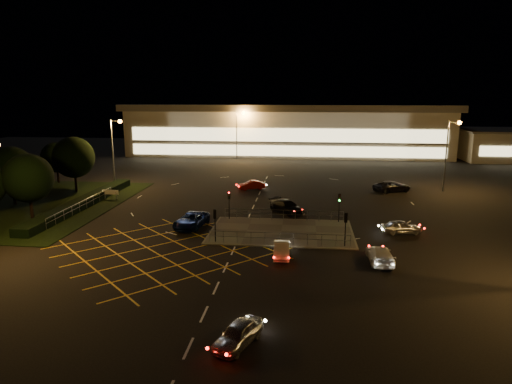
# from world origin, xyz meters

# --- Properties ---
(ground) EXTENTS (180.00, 180.00, 0.00)m
(ground) POSITION_xyz_m (0.00, 0.00, 0.00)
(ground) COLOR black
(ground) RESTS_ON ground
(pedestrian_island) EXTENTS (14.00, 9.00, 0.12)m
(pedestrian_island) POSITION_xyz_m (2.00, -2.00, 0.06)
(pedestrian_island) COLOR #4C4944
(pedestrian_island) RESTS_ON ground
(grass_verge) EXTENTS (18.00, 30.00, 0.08)m
(grass_verge) POSITION_xyz_m (-28.00, 6.00, 0.04)
(grass_verge) COLOR black
(grass_verge) RESTS_ON ground
(hedge) EXTENTS (2.00, 26.00, 1.00)m
(hedge) POSITION_xyz_m (-23.00, 6.00, 0.50)
(hedge) COLOR black
(hedge) RESTS_ON ground
(supermarket) EXTENTS (72.00, 26.50, 10.50)m
(supermarket) POSITION_xyz_m (0.00, 61.95, 5.31)
(supermarket) COLOR beige
(supermarket) RESTS_ON ground
(retail_unit_a) EXTENTS (18.80, 14.80, 6.35)m
(retail_unit_a) POSITION_xyz_m (46.00, 53.97, 3.21)
(retail_unit_a) COLOR beige
(retail_unit_a) RESTS_ON ground
(streetlight_nw) EXTENTS (1.78, 0.56, 10.03)m
(streetlight_nw) POSITION_xyz_m (-23.56, 18.00, 6.56)
(streetlight_nw) COLOR slate
(streetlight_nw) RESTS_ON ground
(streetlight_ne) EXTENTS (1.78, 0.56, 10.03)m
(streetlight_ne) POSITION_xyz_m (24.44, 20.00, 6.56)
(streetlight_ne) COLOR slate
(streetlight_ne) RESTS_ON ground
(streetlight_far_left) EXTENTS (1.78, 0.56, 10.03)m
(streetlight_far_left) POSITION_xyz_m (-9.56, 48.00, 6.56)
(streetlight_far_left) COLOR slate
(streetlight_far_left) RESTS_ON ground
(streetlight_far_right) EXTENTS (1.78, 0.56, 10.03)m
(streetlight_far_right) POSITION_xyz_m (30.44, 50.00, 6.56)
(streetlight_far_right) COLOR slate
(streetlight_far_right) RESTS_ON ground
(signal_sw) EXTENTS (0.28, 0.30, 3.15)m
(signal_sw) POSITION_xyz_m (-4.00, -5.99, 2.37)
(signal_sw) COLOR black
(signal_sw) RESTS_ON pedestrian_island
(signal_se) EXTENTS (0.28, 0.30, 3.15)m
(signal_se) POSITION_xyz_m (8.00, -5.99, 2.37)
(signal_se) COLOR black
(signal_se) RESTS_ON pedestrian_island
(signal_nw) EXTENTS (0.28, 0.30, 3.15)m
(signal_nw) POSITION_xyz_m (-4.00, 1.99, 2.37)
(signal_nw) COLOR black
(signal_nw) RESTS_ON pedestrian_island
(signal_ne) EXTENTS (0.28, 0.30, 3.15)m
(signal_ne) POSITION_xyz_m (8.00, 1.99, 2.37)
(signal_ne) COLOR black
(signal_ne) RESTS_ON pedestrian_island
(tree_b) EXTENTS (5.40, 5.40, 7.35)m
(tree_b) POSITION_xyz_m (-32.00, 6.00, 4.64)
(tree_b) COLOR black
(tree_b) RESTS_ON ground
(tree_c) EXTENTS (5.76, 5.76, 7.84)m
(tree_c) POSITION_xyz_m (-28.00, 14.00, 4.95)
(tree_c) COLOR black
(tree_c) RESTS_ON ground
(tree_d) EXTENTS (4.68, 4.68, 6.37)m
(tree_d) POSITION_xyz_m (-34.00, 20.00, 4.02)
(tree_d) COLOR black
(tree_d) RESTS_ON ground
(tree_e) EXTENTS (5.40, 5.40, 7.35)m
(tree_e) POSITION_xyz_m (-26.00, 0.00, 4.64)
(tree_e) COLOR black
(tree_e) RESTS_ON ground
(car_near_silver) EXTENTS (2.92, 4.10, 1.30)m
(car_near_silver) POSITION_xyz_m (0.68, -23.34, 0.65)
(car_near_silver) COLOR silver
(car_near_silver) RESTS_ON ground
(car_queue_white) EXTENTS (1.48, 3.86, 1.26)m
(car_queue_white) POSITION_xyz_m (2.39, -9.06, 0.63)
(car_queue_white) COLOR silver
(car_queue_white) RESTS_ON ground
(car_left_blue) EXTENTS (3.20, 5.74, 1.52)m
(car_left_blue) POSITION_xyz_m (-7.50, -1.21, 0.76)
(car_left_blue) COLOR #0C1948
(car_left_blue) RESTS_ON ground
(car_far_dkgrey) EXTENTS (4.82, 5.14, 1.46)m
(car_far_dkgrey) POSITION_xyz_m (2.22, 5.71, 0.73)
(car_far_dkgrey) COLOR black
(car_far_dkgrey) RESTS_ON ground
(car_right_silver) EXTENTS (4.15, 2.13, 1.35)m
(car_right_silver) POSITION_xyz_m (13.96, -1.18, 0.68)
(car_right_silver) COLOR silver
(car_right_silver) RESTS_ON ground
(car_circ_red) EXTENTS (4.08, 2.78, 1.27)m
(car_circ_red) POSITION_xyz_m (-3.44, 18.38, 0.64)
(car_circ_red) COLOR maroon
(car_circ_red) RESTS_ON ground
(car_east_grey) EXTENTS (5.98, 4.75, 1.51)m
(car_east_grey) POSITION_xyz_m (16.69, 19.04, 0.76)
(car_east_grey) COLOR black
(car_east_grey) RESTS_ON ground
(car_approach_white) EXTENTS (1.97, 4.67, 1.34)m
(car_approach_white) POSITION_xyz_m (10.60, -9.53, 0.67)
(car_approach_white) COLOR silver
(car_approach_white) RESTS_ON ground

